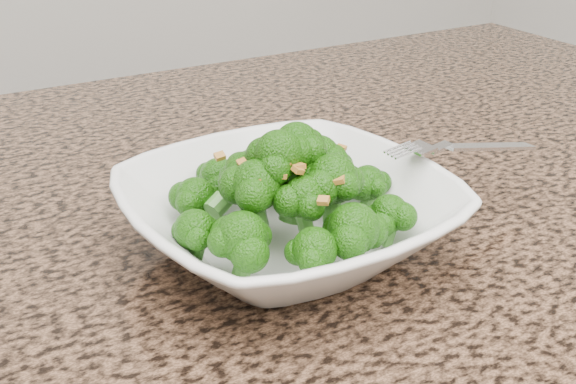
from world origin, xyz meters
TOP-DOWN VIEW (x-y plane):
  - granite_counter at (0.00, 0.30)m, footprint 1.64×1.04m
  - bowl at (0.12, 0.31)m, footprint 0.25×0.25m
  - broccoli_pile at (0.12, 0.31)m, footprint 0.21×0.21m
  - garlic_topping at (0.12, 0.31)m, footprint 0.13×0.13m
  - fork at (0.25, 0.29)m, footprint 0.17×0.04m

SIDE VIEW (x-z plane):
  - granite_counter at x=0.00m, z-range 0.87..0.90m
  - bowl at x=0.12m, z-range 0.90..0.96m
  - fork at x=0.25m, z-range 0.96..0.97m
  - broccoli_pile at x=0.12m, z-range 0.96..1.02m
  - garlic_topping at x=0.12m, z-range 1.02..1.03m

